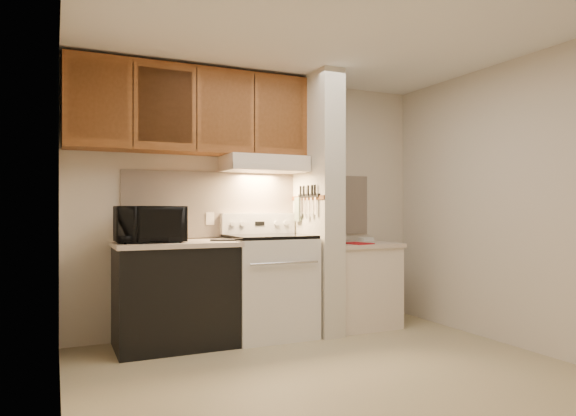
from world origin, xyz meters
TOP-DOWN VIEW (x-y plane):
  - floor at (0.00, 0.00)m, footprint 3.60×3.60m
  - ceiling at (0.00, 0.00)m, footprint 3.60×3.60m
  - wall_back at (0.00, 1.50)m, footprint 3.60×2.50m
  - wall_left at (-1.80, 0.00)m, footprint 0.02×3.00m
  - wall_right at (1.80, 0.00)m, footprint 0.02×3.00m
  - backsplash at (0.00, 1.49)m, footprint 2.60×0.02m
  - range_body at (0.00, 1.16)m, footprint 0.76×0.65m
  - oven_window at (0.00, 0.84)m, footprint 0.50×0.01m
  - oven_handle at (0.00, 0.80)m, footprint 0.65×0.02m
  - cooktop at (0.00, 1.16)m, footprint 0.74×0.64m
  - range_backguard at (0.00, 1.44)m, footprint 0.76×0.08m
  - range_display at (0.00, 1.40)m, footprint 0.10×0.01m
  - range_knob_left_outer at (-0.28, 1.40)m, footprint 0.05×0.02m
  - range_knob_left_inner at (-0.18, 1.40)m, footprint 0.05×0.02m
  - range_knob_right_inner at (0.18, 1.40)m, footprint 0.05×0.02m
  - range_knob_right_outer at (0.28, 1.40)m, footprint 0.05×0.02m
  - dishwasher_front at (-0.88, 1.17)m, footprint 1.00×0.63m
  - left_countertop at (-0.88, 1.17)m, footprint 1.04×0.67m
  - spoon_rest at (-0.48, 1.06)m, footprint 0.23×0.15m
  - teal_jar at (-0.90, 1.08)m, footprint 0.11×0.11m
  - outlet at (-0.48, 1.48)m, footprint 0.08×0.01m
  - microwave at (-1.10, 1.15)m, footprint 0.56×0.39m
  - partition_pillar at (0.51, 1.15)m, footprint 0.22×0.70m
  - pillar_trim at (0.39, 1.15)m, footprint 0.01×0.70m
  - knife_strip at (0.39, 1.10)m, footprint 0.02×0.42m
  - knife_blade_a at (0.38, 0.94)m, footprint 0.01×0.03m
  - knife_handle_a at (0.38, 0.95)m, footprint 0.02×0.02m
  - knife_blade_b at (0.38, 1.03)m, footprint 0.01×0.04m
  - knife_handle_b at (0.38, 1.01)m, footprint 0.02×0.02m
  - knife_blade_c at (0.38, 1.11)m, footprint 0.01×0.04m
  - knife_handle_c at (0.38, 1.09)m, footprint 0.02×0.02m
  - knife_blade_d at (0.38, 1.18)m, footprint 0.01×0.04m
  - knife_handle_d at (0.38, 1.18)m, footprint 0.02×0.02m
  - knife_blade_e at (0.38, 1.25)m, footprint 0.01×0.04m
  - knife_handle_e at (0.38, 1.26)m, footprint 0.02×0.02m
  - oven_mitt at (0.38, 1.32)m, footprint 0.03×0.10m
  - right_cab_base at (0.97, 1.15)m, footprint 0.70×0.60m
  - right_countertop at (0.97, 1.15)m, footprint 0.74×0.64m
  - red_folder at (0.87, 1.00)m, footprint 0.27×0.32m
  - white_box at (1.19, 1.33)m, footprint 0.15×0.10m
  - range_hood at (0.00, 1.28)m, footprint 0.78×0.44m
  - hood_lip at (0.00, 1.07)m, footprint 0.78×0.04m
  - upper_cabinets at (-0.69, 1.32)m, footprint 2.18×0.33m
  - cab_door_a at (-1.51, 1.17)m, footprint 0.46×0.01m
  - cab_gap_a at (-1.23, 1.16)m, footprint 0.01×0.01m
  - cab_door_b at (-0.96, 1.17)m, footprint 0.46×0.01m
  - cab_gap_b at (-0.69, 1.16)m, footprint 0.01×0.01m
  - cab_door_c at (-0.42, 1.17)m, footprint 0.46×0.01m
  - cab_gap_c at (-0.14, 1.16)m, footprint 0.01×0.01m
  - cab_door_d at (0.13, 1.17)m, footprint 0.46×0.01m

SIDE VIEW (x-z plane):
  - floor at x=0.00m, z-range 0.00..0.00m
  - right_cab_base at x=0.97m, z-range 0.00..0.81m
  - dishwasher_front at x=-0.88m, z-range 0.00..0.87m
  - range_body at x=0.00m, z-range 0.00..0.92m
  - oven_window at x=0.00m, z-range 0.35..0.65m
  - oven_handle at x=0.00m, z-range 0.71..0.73m
  - right_countertop at x=0.97m, z-range 0.81..0.85m
  - red_folder at x=0.87m, z-range 0.85..0.86m
  - white_box at x=1.19m, z-range 0.85..0.89m
  - left_countertop at x=-0.88m, z-range 0.87..0.91m
  - spoon_rest at x=-0.48m, z-range 0.91..0.92m
  - cooktop at x=0.00m, z-range 0.92..0.95m
  - teal_jar at x=-0.90m, z-range 0.91..1.01m
  - range_backguard at x=0.00m, z-range 0.95..1.15m
  - range_display at x=0.00m, z-range 1.03..1.07m
  - range_knob_left_outer at x=-0.28m, z-range 1.03..1.07m
  - range_knob_left_inner at x=-0.18m, z-range 1.03..1.07m
  - range_knob_right_inner at x=0.18m, z-range 1.03..1.07m
  - range_knob_right_outer at x=0.28m, z-range 1.03..1.07m
  - microwave at x=-1.10m, z-range 0.91..1.22m
  - outlet at x=-0.48m, z-range 1.04..1.16m
  - oven_mitt at x=0.38m, z-range 1.07..1.31m
  - knife_blade_c at x=0.38m, z-range 1.10..1.30m
  - knife_blade_b at x=0.38m, z-range 1.12..1.30m
  - knife_blade_e at x=0.38m, z-range 1.12..1.30m
  - knife_blade_a at x=0.38m, z-range 1.14..1.30m
  - knife_blade_d at x=0.38m, z-range 1.14..1.30m
  - backsplash at x=0.00m, z-range 0.92..1.55m
  - wall_back at x=0.00m, z-range 1.24..1.26m
  - wall_left at x=-1.80m, z-range 0.00..2.50m
  - wall_right at x=1.80m, z-range 0.00..2.50m
  - partition_pillar at x=0.51m, z-range 0.00..2.50m
  - pillar_trim at x=0.39m, z-range 1.28..1.32m
  - knife_strip at x=0.39m, z-range 1.30..1.34m
  - knife_handle_a at x=0.38m, z-range 1.32..1.42m
  - knife_handle_b at x=0.38m, z-range 1.32..1.42m
  - knife_handle_c at x=0.38m, z-range 1.32..1.42m
  - knife_handle_d at x=0.38m, z-range 1.32..1.42m
  - knife_handle_e at x=0.38m, z-range 1.32..1.42m
  - hood_lip at x=0.00m, z-range 1.55..1.61m
  - range_hood at x=0.00m, z-range 1.55..1.70m
  - upper_cabinets at x=-0.69m, z-range 1.70..2.47m
  - cab_door_a at x=-1.51m, z-range 1.77..2.40m
  - cab_gap_a at x=-1.23m, z-range 1.72..2.45m
  - cab_door_b at x=-0.96m, z-range 1.77..2.40m
  - cab_gap_b at x=-0.69m, z-range 1.72..2.45m
  - cab_door_c at x=-0.42m, z-range 1.77..2.40m
  - cab_gap_c at x=-0.14m, z-range 1.72..2.45m
  - cab_door_d at x=0.13m, z-range 1.77..2.40m
  - ceiling at x=0.00m, z-range 2.50..2.50m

